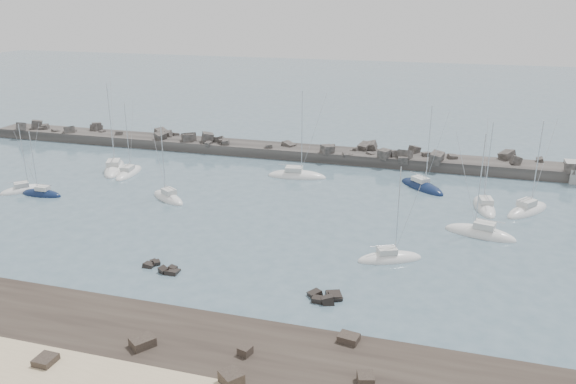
# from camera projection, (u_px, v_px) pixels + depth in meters

# --- Properties ---
(ground) EXTENTS (400.00, 400.00, 0.00)m
(ground) POSITION_uv_depth(u_px,v_px,m) (226.00, 240.00, 67.73)
(ground) COLOR #486270
(ground) RESTS_ON ground
(rock_shelf) EXTENTS (140.00, 12.61, 1.90)m
(rock_shelf) POSITION_uv_depth(u_px,v_px,m) (128.00, 342.00, 47.81)
(rock_shelf) COLOR black
(rock_shelf) RESTS_ON ground
(rock_cluster_near) EXTENTS (4.51, 3.14, 1.36)m
(rock_cluster_near) POSITION_uv_depth(u_px,v_px,m) (162.00, 269.00, 60.41)
(rock_cluster_near) COLOR black
(rock_cluster_near) RESTS_ON ground
(rock_cluster_far) EXTENTS (3.74, 2.75, 1.38)m
(rock_cluster_far) POSITION_uv_depth(u_px,v_px,m) (327.00, 298.00, 54.39)
(rock_cluster_far) COLOR black
(rock_cluster_far) RESTS_ON ground
(breakwater) EXTENTS (115.00, 7.92, 5.12)m
(breakwater) POSITION_uv_depth(u_px,v_px,m) (265.00, 152.00, 104.03)
(breakwater) COLOR #322F2C
(breakwater) RESTS_ON ground
(sailboat_0) EXTENTS (6.30, 6.59, 11.10)m
(sailboat_0) POSITION_uv_depth(u_px,v_px,m) (25.00, 190.00, 84.43)
(sailboat_0) COLOR white
(sailboat_0) RESTS_ON ground
(sailboat_1) EXTENTS (6.77, 10.27, 15.59)m
(sailboat_1) POSITION_uv_depth(u_px,v_px,m) (115.00, 169.00, 94.68)
(sailboat_1) COLOR white
(sailboat_1) RESTS_ON ground
(sailboat_2) EXTENTS (6.52, 2.05, 10.45)m
(sailboat_2) POSITION_uv_depth(u_px,v_px,m) (42.00, 194.00, 82.81)
(sailboat_2) COLOR #0E1C3E
(sailboat_2) RESTS_ON ground
(sailboat_3) EXTENTS (3.20, 8.21, 12.64)m
(sailboat_3) POSITION_uv_depth(u_px,v_px,m) (129.00, 173.00, 92.52)
(sailboat_3) COLOR white
(sailboat_3) RESTS_ON ground
(sailboat_4) EXTENTS (9.83, 4.03, 15.03)m
(sailboat_4) POSITION_uv_depth(u_px,v_px,m) (297.00, 176.00, 91.02)
(sailboat_4) COLOR white
(sailboat_4) RESTS_ON ground
(sailboat_5) EXTENTS (7.36, 5.81, 11.77)m
(sailboat_5) POSITION_uv_depth(u_px,v_px,m) (168.00, 198.00, 81.15)
(sailboat_5) COLOR white
(sailboat_5) RESTS_ON ground
(sailboat_6) EXTENTS (7.67, 5.17, 11.77)m
(sailboat_6) POSITION_uv_depth(u_px,v_px,m) (390.00, 259.00, 62.54)
(sailboat_6) COLOR white
(sailboat_6) RESTS_ON ground
(sailboat_7) EXTENTS (8.18, 8.04, 13.80)m
(sailboat_7) POSITION_uv_depth(u_px,v_px,m) (422.00, 187.00, 85.87)
(sailboat_7) COLOR #0E1C3E
(sailboat_7) RESTS_ON ground
(sailboat_8) EXTENTS (9.03, 4.74, 13.80)m
(sailboat_8) POSITION_uv_depth(u_px,v_px,m) (480.00, 234.00, 69.03)
(sailboat_8) COLOR white
(sailboat_8) RESTS_ON ground
(sailboat_9) EXTENTS (3.93, 8.50, 13.02)m
(sailboat_9) POSITION_uv_depth(u_px,v_px,m) (484.00, 207.00, 77.71)
(sailboat_9) COLOR white
(sailboat_9) RESTS_ON ground
(sailboat_11) EXTENTS (7.29, 8.38, 13.69)m
(sailboat_11) POSITION_uv_depth(u_px,v_px,m) (527.00, 211.00, 76.33)
(sailboat_11) COLOR white
(sailboat_11) RESTS_ON ground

